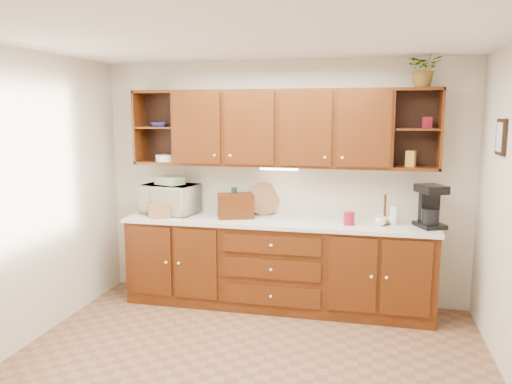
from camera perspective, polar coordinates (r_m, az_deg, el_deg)
The scene contains 25 objects.
floor at distance 4.23m, azimuth -1.46°, elevation -19.91°, with size 4.00×4.00×0.00m, color brown.
ceiling at distance 3.75m, azimuth -1.62°, elevation 17.53°, with size 4.00×4.00×0.00m, color white.
back_wall at distance 5.47m, azimuth 3.02°, elevation 1.13°, with size 4.00×4.00×0.00m, color beige.
left_wall at distance 4.69m, azimuth -25.97°, elevation -1.06°, with size 3.50×3.50×0.00m, color beige.
base_cabinets at distance 5.36m, azimuth 2.39°, elevation -8.33°, with size 3.20×0.60×0.90m, color #361506.
countertop at distance 5.23m, azimuth 2.40°, elevation -3.44°, with size 3.24×0.64×0.04m, color silver.
upper_cabinets at distance 5.26m, azimuth 2.87°, elevation 7.31°, with size 3.20×0.33×0.80m.
undercabinet_light at distance 5.24m, azimuth 2.63°, elevation 2.67°, with size 0.40×0.05×0.03m, color white.
framed_picture at distance 4.61m, azimuth 26.22°, elevation 5.66°, with size 0.03×0.24×0.30m, color black.
wicker_basket at distance 5.46m, azimuth -10.94°, elevation -2.10°, with size 0.26×0.26×0.14m, color #A36F44.
microwave at distance 5.63m, azimuth -9.78°, elevation -0.79°, with size 0.59×0.40×0.33m, color silver.
towel_stack at distance 5.60m, azimuth -9.83°, elevation 1.28°, with size 0.28×0.20×0.08m, color #D4CB63.
wine_bottle at distance 5.38m, azimuth -2.50°, elevation -1.15°, with size 0.06×0.06×0.32m, color black.
woven_tray at distance 5.50m, azimuth 0.87°, elevation -2.50°, with size 0.36×0.36×0.02m, color #A36F44.
bread_box at distance 5.32m, azimuth -2.33°, elevation -1.59°, with size 0.37×0.23×0.26m, color #361506.
mug_tree at distance 5.18m, azimuth 14.47°, elevation -3.07°, with size 0.24×0.26×0.31m.
canister_red at distance 5.08m, azimuth 10.60°, elevation -2.98°, with size 0.11×0.11×0.13m, color maroon.
canister_white at distance 5.18m, azimuth 15.47°, elevation -2.62°, with size 0.09×0.09×0.18m, color white.
canister_yellow at distance 5.14m, azimuth 19.01°, elevation -3.24°, with size 0.09×0.09×0.12m, color #C28B2D.
coffee_maker at distance 5.17m, azimuth 19.29°, elevation -1.59°, with size 0.32×0.36×0.42m.
bowl_stack at distance 5.63m, azimuth -10.95°, elevation 7.57°, with size 0.19×0.19×0.05m, color #293696.
plate_stack at distance 5.64m, azimuth -10.19°, elevation 3.85°, with size 0.24×0.24×0.07m, color white.
pantry_box_yellow at distance 5.20m, azimuth 17.27°, elevation 3.66°, with size 0.09×0.07×0.16m, color #C28B2D.
pantry_box_red at distance 5.19m, azimuth 18.98°, elevation 7.51°, with size 0.07×0.06×0.11m, color maroon.
potted_plant at distance 5.16m, azimuth 18.71°, elevation 13.23°, with size 0.32×0.28×0.36m, color #999999.
Camera 1 is at (0.92, -3.59, 2.04)m, focal length 35.00 mm.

